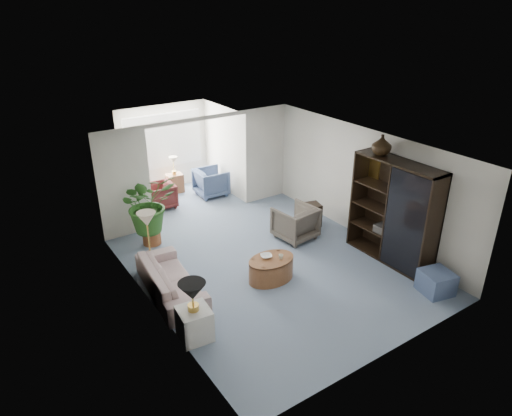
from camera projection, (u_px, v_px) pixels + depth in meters
floor at (272, 267)px, 9.34m from camera, size 6.00×6.00×0.00m
sunroom_floor at (184, 200)px, 12.44m from camera, size 2.60×2.60×0.00m
back_pier_left at (124, 184)px, 10.12m from camera, size 1.20×0.12×2.50m
back_pier_right at (265, 154)px, 12.04m from camera, size 1.20×0.12×2.50m
back_header at (198, 119)px, 10.58m from camera, size 2.60×0.12×0.10m
window_pane at (164, 141)px, 12.67m from camera, size 2.20×0.02×1.50m
window_blinds at (164, 141)px, 12.64m from camera, size 2.20×0.02×1.50m
framed_picture at (370, 167)px, 9.80m from camera, size 0.04×0.50×0.40m
sofa at (171, 279)px, 8.41m from camera, size 0.99×2.09×0.59m
end_table at (195, 324)px, 7.30m from camera, size 0.54×0.54×0.54m
table_lamp at (192, 291)px, 7.04m from camera, size 0.44×0.44×0.30m
floor_lamp at (147, 219)px, 8.51m from camera, size 0.36×0.36×0.28m
coffee_table at (271, 269)px, 8.86m from camera, size 1.20×1.20×0.45m
coffee_bowl at (266, 256)px, 8.81m from camera, size 0.28×0.28×0.05m
coffee_cup at (281, 257)px, 8.75m from camera, size 0.12×0.12×0.09m
wingback_chair at (295, 223)px, 10.33m from camera, size 0.90×0.93×0.77m
side_table_dark at (310, 215)px, 10.96m from camera, size 0.53×0.47×0.55m
entertainment_cabinet at (393, 212)px, 9.23m from camera, size 0.51×1.93×2.14m
cabinet_urn at (382, 145)px, 9.07m from camera, size 0.39×0.39×0.41m
ottoman at (436, 282)px, 8.46m from camera, size 0.64×0.64×0.43m
plant_pot at (152, 237)px, 10.18m from camera, size 0.40×0.40×0.32m
house_plant at (148, 204)px, 9.84m from camera, size 1.18×1.02×1.31m
sunroom_chair_blue at (211, 182)px, 12.62m from camera, size 0.87×0.84×0.75m
sunroom_chair_maroon at (160, 196)px, 11.88m from camera, size 0.76×0.74×0.65m
sunroom_table at (175, 183)px, 12.85m from camera, size 0.45×0.36×0.53m
shelf_clutter at (400, 221)px, 9.06m from camera, size 0.30×0.95×1.06m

